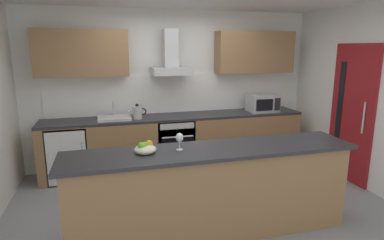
% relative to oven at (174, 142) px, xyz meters
% --- Properties ---
extents(ground, '(5.84, 4.43, 0.02)m').
position_rel_oven_xyz_m(ground, '(0.07, -1.37, -0.47)').
color(ground, gray).
extents(wall_back, '(5.84, 0.12, 2.60)m').
position_rel_oven_xyz_m(wall_back, '(0.07, 0.41, 0.84)').
color(wall_back, white).
rests_on(wall_back, ground).
extents(wall_right, '(0.12, 4.43, 2.60)m').
position_rel_oven_xyz_m(wall_right, '(2.55, -1.37, 0.84)').
color(wall_right, white).
rests_on(wall_right, ground).
extents(backsplash_tile, '(4.12, 0.02, 0.66)m').
position_rel_oven_xyz_m(backsplash_tile, '(0.07, 0.33, 0.77)').
color(backsplash_tile, white).
extents(counter_back, '(4.26, 0.60, 0.90)m').
position_rel_oven_xyz_m(counter_back, '(0.07, 0.03, -0.01)').
color(counter_back, olive).
rests_on(counter_back, ground).
extents(counter_island, '(3.07, 0.64, 0.97)m').
position_rel_oven_xyz_m(counter_island, '(-0.02, -2.02, 0.03)').
color(counter_island, olive).
rests_on(counter_island, ground).
extents(upper_cabinets, '(4.20, 0.32, 0.70)m').
position_rel_oven_xyz_m(upper_cabinets, '(0.07, 0.18, 1.45)').
color(upper_cabinets, olive).
extents(side_door, '(0.08, 0.85, 2.05)m').
position_rel_oven_xyz_m(side_door, '(2.47, -1.12, 0.57)').
color(side_door, maroon).
rests_on(side_door, ground).
extents(oven, '(0.60, 0.62, 0.80)m').
position_rel_oven_xyz_m(oven, '(0.00, 0.00, 0.00)').
color(oven, slate).
rests_on(oven, ground).
extents(refrigerator, '(0.58, 0.60, 0.85)m').
position_rel_oven_xyz_m(refrigerator, '(-1.64, -0.00, -0.03)').
color(refrigerator, white).
rests_on(refrigerator, ground).
extents(microwave, '(0.50, 0.38, 0.30)m').
position_rel_oven_xyz_m(microwave, '(1.58, -0.03, 0.59)').
color(microwave, '#B7BABC').
rests_on(microwave, counter_back).
extents(sink, '(0.50, 0.40, 0.26)m').
position_rel_oven_xyz_m(sink, '(-0.93, 0.01, 0.47)').
color(sink, silver).
rests_on(sink, counter_back).
extents(kettle, '(0.29, 0.15, 0.24)m').
position_rel_oven_xyz_m(kettle, '(-0.58, -0.03, 0.55)').
color(kettle, '#B7BABC').
rests_on(kettle, counter_back).
extents(range_hood, '(0.62, 0.45, 0.72)m').
position_rel_oven_xyz_m(range_hood, '(-0.00, 0.13, 1.33)').
color(range_hood, '#B7BABC').
extents(wine_glass, '(0.08, 0.08, 0.18)m').
position_rel_oven_xyz_m(wine_glass, '(-0.36, -1.97, 0.64)').
color(wine_glass, silver).
rests_on(wine_glass, counter_island).
extents(fruit_bowl, '(0.22, 0.22, 0.13)m').
position_rel_oven_xyz_m(fruit_bowl, '(-0.71, -1.97, 0.56)').
color(fruit_bowl, beige).
rests_on(fruit_bowl, counter_island).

